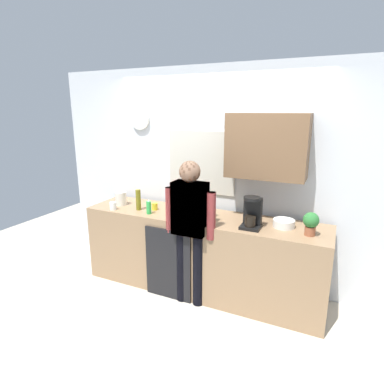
{
  "coord_description": "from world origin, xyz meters",
  "views": [
    {
      "loc": [
        1.35,
        -2.84,
        2.09
      ],
      "look_at": [
        -0.09,
        0.25,
        1.21
      ],
      "focal_mm": 29.6,
      "sensor_mm": 36.0,
      "label": 1
    }
  ],
  "objects_px": {
    "bottle_clear_soda": "(187,203)",
    "person_guest": "(190,222)",
    "dish_soap": "(149,207)",
    "storage_canister": "(121,198)",
    "potted_plant": "(311,222)",
    "bottle_green_wine": "(208,205)",
    "bottle_olive_oil": "(138,200)",
    "cup_yellow_cup": "(155,206)",
    "coffee_maker": "(252,214)",
    "bottle_dark_sauce": "(257,213)",
    "cup_white_mug": "(113,206)",
    "mixing_bowl": "(284,223)",
    "person_at_sink": "(190,222)",
    "cup_blue_mug": "(250,212)"
  },
  "relations": [
    {
      "from": "cup_yellow_cup",
      "to": "cup_white_mug",
      "type": "bearing_deg",
      "value": -155.74
    },
    {
      "from": "bottle_olive_oil",
      "to": "person_at_sink",
      "type": "xyz_separation_m",
      "value": [
        0.78,
        -0.19,
        -0.1
      ]
    },
    {
      "from": "bottle_green_wine",
      "to": "dish_soap",
      "type": "xyz_separation_m",
      "value": [
        -0.68,
        -0.15,
        -0.07
      ]
    },
    {
      "from": "bottle_clear_soda",
      "to": "dish_soap",
      "type": "height_order",
      "value": "bottle_clear_soda"
    },
    {
      "from": "bottle_green_wine",
      "to": "potted_plant",
      "type": "height_order",
      "value": "bottle_green_wine"
    },
    {
      "from": "cup_white_mug",
      "to": "cup_blue_mug",
      "type": "relative_size",
      "value": 0.95
    },
    {
      "from": "coffee_maker",
      "to": "dish_soap",
      "type": "distance_m",
      "value": 1.2
    },
    {
      "from": "cup_yellow_cup",
      "to": "dish_soap",
      "type": "distance_m",
      "value": 0.16
    },
    {
      "from": "bottle_olive_oil",
      "to": "mixing_bowl",
      "type": "xyz_separation_m",
      "value": [
        1.69,
        0.14,
        -0.08
      ]
    },
    {
      "from": "bottle_olive_oil",
      "to": "person_at_sink",
      "type": "height_order",
      "value": "person_at_sink"
    },
    {
      "from": "bottle_green_wine",
      "to": "cup_yellow_cup",
      "type": "relative_size",
      "value": 3.53
    },
    {
      "from": "cup_yellow_cup",
      "to": "person_at_sink",
      "type": "relative_size",
      "value": 0.05
    },
    {
      "from": "cup_blue_mug",
      "to": "mixing_bowl",
      "type": "distance_m",
      "value": 0.45
    },
    {
      "from": "cup_white_mug",
      "to": "person_at_sink",
      "type": "bearing_deg",
      "value": -3.43
    },
    {
      "from": "bottle_dark_sauce",
      "to": "potted_plant",
      "type": "distance_m",
      "value": 0.6
    },
    {
      "from": "mixing_bowl",
      "to": "storage_canister",
      "type": "bearing_deg",
      "value": -178.15
    },
    {
      "from": "storage_canister",
      "to": "potted_plant",
      "type": "bearing_deg",
      "value": -1.35
    },
    {
      "from": "coffee_maker",
      "to": "bottle_olive_oil",
      "type": "height_order",
      "value": "coffee_maker"
    },
    {
      "from": "coffee_maker",
      "to": "person_guest",
      "type": "relative_size",
      "value": 0.21
    },
    {
      "from": "storage_canister",
      "to": "person_guest",
      "type": "height_order",
      "value": "person_guest"
    },
    {
      "from": "coffee_maker",
      "to": "bottle_green_wine",
      "type": "distance_m",
      "value": 0.52
    },
    {
      "from": "potted_plant",
      "to": "storage_canister",
      "type": "distance_m",
      "value": 2.27
    },
    {
      "from": "bottle_clear_soda",
      "to": "dish_soap",
      "type": "xyz_separation_m",
      "value": [
        -0.42,
        -0.15,
        -0.06
      ]
    },
    {
      "from": "coffee_maker",
      "to": "bottle_clear_soda",
      "type": "xyz_separation_m",
      "value": [
        -0.77,
        0.08,
        -0.01
      ]
    },
    {
      "from": "cup_yellow_cup",
      "to": "cup_blue_mug",
      "type": "height_order",
      "value": "cup_blue_mug"
    },
    {
      "from": "cup_blue_mug",
      "to": "person_at_sink",
      "type": "bearing_deg",
      "value": -134.09
    },
    {
      "from": "bottle_olive_oil",
      "to": "mixing_bowl",
      "type": "height_order",
      "value": "bottle_olive_oil"
    },
    {
      "from": "bottle_clear_soda",
      "to": "person_guest",
      "type": "relative_size",
      "value": 0.17
    },
    {
      "from": "bottle_green_wine",
      "to": "storage_canister",
      "type": "relative_size",
      "value": 1.76
    },
    {
      "from": "storage_canister",
      "to": "cup_white_mug",
      "type": "bearing_deg",
      "value": -79.92
    },
    {
      "from": "bottle_dark_sauce",
      "to": "person_at_sink",
      "type": "relative_size",
      "value": 0.11
    },
    {
      "from": "cup_yellow_cup",
      "to": "dish_soap",
      "type": "height_order",
      "value": "dish_soap"
    },
    {
      "from": "bottle_green_wine",
      "to": "coffee_maker",
      "type": "bearing_deg",
      "value": -8.23
    },
    {
      "from": "coffee_maker",
      "to": "cup_white_mug",
      "type": "bearing_deg",
      "value": -175.7
    },
    {
      "from": "potted_plant",
      "to": "dish_soap",
      "type": "xyz_separation_m",
      "value": [
        -1.76,
        -0.1,
        -0.05
      ]
    },
    {
      "from": "mixing_bowl",
      "to": "cup_yellow_cup",
      "type": "bearing_deg",
      "value": -177.62
    },
    {
      "from": "bottle_clear_soda",
      "to": "storage_canister",
      "type": "xyz_separation_m",
      "value": [
        -0.93,
        -0.0,
        -0.06
      ]
    },
    {
      "from": "bottle_dark_sauce",
      "to": "potted_plant",
      "type": "bearing_deg",
      "value": -18.23
    },
    {
      "from": "bottle_olive_oil",
      "to": "storage_canister",
      "type": "distance_m",
      "value": 0.33
    },
    {
      "from": "cup_white_mug",
      "to": "potted_plant",
      "type": "distance_m",
      "value": 2.24
    },
    {
      "from": "bottle_olive_oil",
      "to": "bottle_dark_sauce",
      "type": "bearing_deg",
      "value": 8.6
    },
    {
      "from": "bottle_dark_sauce",
      "to": "bottle_olive_oil",
      "type": "distance_m",
      "value": 1.4
    },
    {
      "from": "bottle_green_wine",
      "to": "bottle_dark_sauce",
      "type": "bearing_deg",
      "value": 15.06
    },
    {
      "from": "cup_white_mug",
      "to": "coffee_maker",
      "type": "bearing_deg",
      "value": 4.3
    },
    {
      "from": "bottle_olive_oil",
      "to": "dish_soap",
      "type": "bearing_deg",
      "value": -21.46
    },
    {
      "from": "storage_canister",
      "to": "coffee_maker",
      "type": "bearing_deg",
      "value": -2.67
    },
    {
      "from": "cup_white_mug",
      "to": "mixing_bowl",
      "type": "height_order",
      "value": "cup_white_mug"
    },
    {
      "from": "bottle_olive_oil",
      "to": "cup_yellow_cup",
      "type": "xyz_separation_m",
      "value": [
        0.18,
        0.08,
        -0.08
      ]
    },
    {
      "from": "bottle_dark_sauce",
      "to": "cup_yellow_cup",
      "type": "distance_m",
      "value": 1.22
    },
    {
      "from": "person_at_sink",
      "to": "bottle_olive_oil",
      "type": "bearing_deg",
      "value": 168.12
    }
  ]
}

